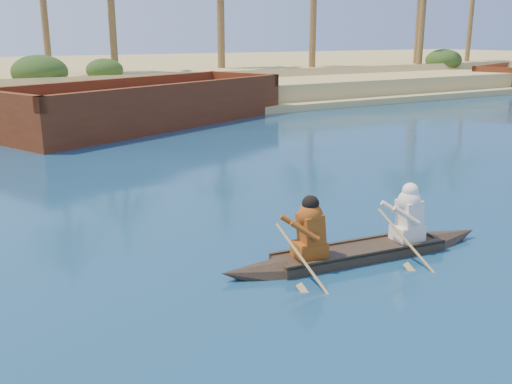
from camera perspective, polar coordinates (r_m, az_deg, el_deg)
sandy_embankment at (r=50.20m, az=-19.36°, el=10.82°), size 150.00×51.00×1.50m
shrub_cluster at (r=35.27m, az=-14.12°, el=10.70°), size 100.00×6.00×2.40m
canoe at (r=10.32m, az=10.37°, el=-5.03°), size 5.35×1.35×1.46m
barge_mid at (r=25.91m, az=-10.65°, el=8.41°), size 14.22×9.21×2.25m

